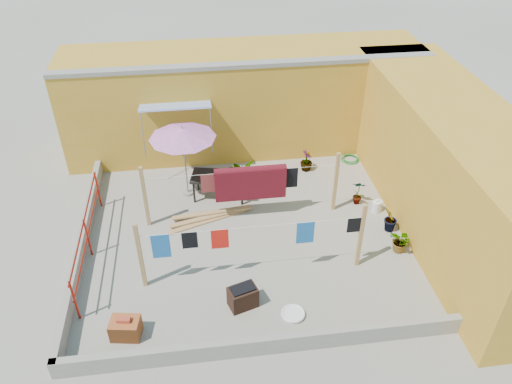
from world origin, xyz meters
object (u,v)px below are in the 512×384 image
outdoor_table (219,178)px  green_hose (350,159)px  white_basin (293,314)px  plant_back_a (241,173)px  patio_umbrella (182,133)px  brick_stack (126,328)px  water_jug_b (378,206)px  water_jug_a (376,207)px  brazier (243,297)px

outdoor_table → green_hose: (4.25, 1.41, -0.61)m
white_basin → plant_back_a: plant_back_a is taller
patio_umbrella → brick_stack: patio_umbrella is taller
white_basin → water_jug_b: 4.48m
outdoor_table → water_jug_a: (4.18, -1.25, -0.48)m
outdoor_table → water_jug_a: bearing=-16.7°
outdoor_table → plant_back_a: (0.66, 0.55, -0.24)m
brick_stack → patio_umbrella: bearing=74.3°
outdoor_table → brick_stack: bearing=-116.4°
water_jug_b → plant_back_a: size_ratio=0.45×
water_jug_a → plant_back_a: (-3.52, 1.80, 0.24)m
brazier → green_hose: bearing=53.7°
patio_umbrella → outdoor_table: (0.90, -0.29, -1.31)m
brazier → white_basin: 1.14m
brick_stack → green_hose: bearing=42.6°
white_basin → green_hose: size_ratio=0.91×
brick_stack → water_jug_b: brick_stack is taller
brazier → green_hose: 6.84m
patio_umbrella → outdoor_table: bearing=-18.0°
plant_back_a → water_jug_b: bearing=-26.1°
brick_stack → brazier: brazier is taller
patio_umbrella → brick_stack: (-1.37, -4.87, -1.74)m
patio_umbrella → brick_stack: size_ratio=3.41×
brazier → water_jug_a: (3.98, 2.84, -0.10)m
outdoor_table → brazier: 4.12m
patio_umbrella → outdoor_table: size_ratio=1.36×
patio_umbrella → brazier: patio_umbrella is taller
white_basin → green_hose: 6.66m
patio_umbrella → brazier: (1.10, -4.39, -1.69)m
water_jug_a → plant_back_a: size_ratio=0.46×
green_hose → plant_back_a: (-3.58, -0.87, 0.36)m
water_jug_b → green_hose: size_ratio=0.63×
brick_stack → water_jug_b: 7.33m
water_jug_b → plant_back_a: bearing=153.9°
brazier → patio_umbrella: bearing=104.1°
outdoor_table → water_jug_a: 4.39m
outdoor_table → brazier: bearing=-87.2°
brazier → white_basin: size_ratio=1.34×
brazier → water_jug_a: 4.89m
green_hose → outdoor_table: bearing=-161.6°
outdoor_table → water_jug_a: outdoor_table is taller
patio_umbrella → outdoor_table: 1.62m
white_basin → water_jug_a: 4.40m
water_jug_a → water_jug_b: size_ratio=1.04×
patio_umbrella → white_basin: 5.61m
water_jug_a → water_jug_b: 0.08m
brazier → green_hose: brazier is taller
water_jug_a → water_jug_b: bearing=30.9°
water_jug_a → green_hose: bearing=88.5°
outdoor_table → white_basin: (1.24, -4.53, -0.60)m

